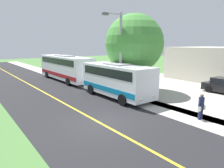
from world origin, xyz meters
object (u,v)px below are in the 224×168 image
object	(u,v)px
shuttle_bus_front	(117,79)
transit_bus_rear	(65,67)
tree_curbside	(134,44)
pedestrian_with_bags	(201,106)
street_light_pole	(119,51)

from	to	relation	value
shuttle_bus_front	transit_bus_rear	xyz separation A→B (m)	(0.04, -10.58, 0.13)
tree_curbside	pedestrian_with_bags	bearing A→B (deg)	76.01
shuttle_bus_front	pedestrian_with_bags	xyz separation A→B (m)	(-0.80, 7.38, -0.76)
pedestrian_with_bags	street_light_pole	size ratio (longest dim) A/B	0.23
tree_curbside	street_light_pole	bearing A→B (deg)	19.56
transit_bus_rear	street_light_pole	distance (m)	10.75
transit_bus_rear	street_light_pole	size ratio (longest dim) A/B	1.53
shuttle_bus_front	pedestrian_with_bags	bearing A→B (deg)	96.18
transit_bus_rear	pedestrian_with_bags	bearing A→B (deg)	92.69
pedestrian_with_bags	street_light_pole	bearing A→B (deg)	-86.49
pedestrian_with_bags	tree_curbside	xyz separation A→B (m)	(-2.08, -8.35, 3.76)
pedestrian_with_bags	street_light_pole	world-z (taller)	street_light_pole
tree_curbside	shuttle_bus_front	bearing A→B (deg)	18.54
street_light_pole	tree_curbside	xyz separation A→B (m)	(-2.54, -0.90, 0.64)
shuttle_bus_front	street_light_pole	world-z (taller)	street_light_pole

